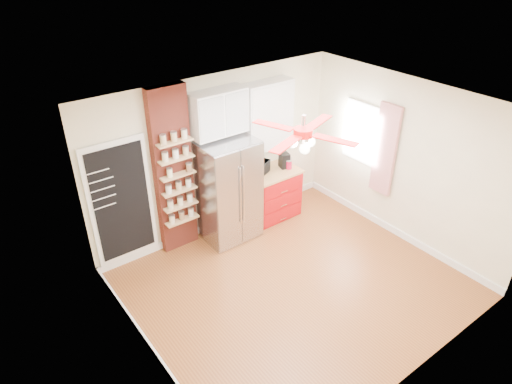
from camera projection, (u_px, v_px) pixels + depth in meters
floor at (295, 285)px, 6.75m from camera, size 4.50×4.50×0.00m
ceiling at (304, 111)px, 5.39m from camera, size 4.50×4.50×0.00m
wall_back at (217, 155)px, 7.44m from camera, size 4.50×0.02×2.70m
wall_front at (428, 290)px, 4.69m from camera, size 4.50×0.02×2.70m
wall_left at (142, 275)px, 4.90m from camera, size 0.02×4.00×2.70m
wall_right at (405, 162)px, 7.24m from camera, size 0.02×4.00×2.70m
chalkboard at (121, 202)px, 6.66m from camera, size 0.95×0.05×1.95m
brick_pillar at (173, 172)px, 6.95m from camera, size 0.60×0.16×2.70m
fridge at (228, 191)px, 7.40m from camera, size 0.90×0.70×1.75m
upper_glass_cabinet at (218, 113)px, 6.89m from camera, size 0.90×0.35×0.70m
red_cabinet at (272, 193)px, 8.16m from camera, size 0.94×0.64×0.90m
upper_shelf_unit at (267, 115)px, 7.56m from camera, size 0.90×0.30×1.15m
window at (362, 133)px, 7.75m from camera, size 0.04×0.75×1.05m
curtain at (385, 150)px, 7.39m from camera, size 0.06×0.40×1.55m
ceiling_fan at (303, 133)px, 5.53m from camera, size 1.40×1.40×0.44m
toaster_oven at (258, 168)px, 7.79m from camera, size 0.48×0.41×0.22m
coffee_maker at (284, 160)px, 8.00m from camera, size 0.19×0.21×0.27m
canister_left at (289, 165)px, 7.99m from camera, size 0.13×0.13×0.15m
canister_right at (289, 162)px, 8.08m from camera, size 0.11×0.11×0.15m
pantry_jar_oats at (170, 173)px, 6.73m from camera, size 0.08×0.08×0.13m
pantry_jar_beans at (189, 168)px, 6.89m from camera, size 0.10×0.10×0.13m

